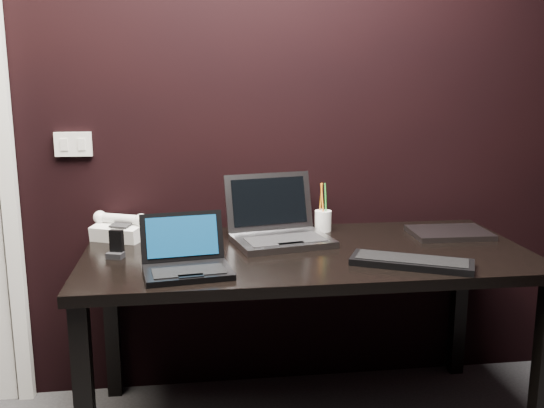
{
  "coord_description": "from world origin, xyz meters",
  "views": [
    {
      "loc": [
        -0.13,
        -0.81,
        1.39
      ],
      "look_at": [
        0.16,
        1.35,
        0.94
      ],
      "focal_mm": 40.0,
      "sensor_mm": 36.0,
      "label": 1
    }
  ],
  "objects": [
    {
      "name": "desk_phone",
      "position": [
        -0.43,
        1.67,
        0.78
      ],
      "size": [
        0.26,
        0.25,
        0.12
      ],
      "color": "white",
      "rests_on": "desk"
    },
    {
      "name": "mobile_phone",
      "position": [
        -0.42,
        1.4,
        0.78
      ],
      "size": [
        0.07,
        0.06,
        0.1
      ],
      "color": "black",
      "rests_on": "desk"
    },
    {
      "name": "wall_switch",
      "position": [
        -0.62,
        1.79,
        1.12
      ],
      "size": [
        0.15,
        0.02,
        0.1
      ],
      "color": "silver",
      "rests_on": "wall_back"
    },
    {
      "name": "desk",
      "position": [
        0.3,
        1.4,
        0.66
      ],
      "size": [
        1.7,
        0.8,
        0.74
      ],
      "color": "black",
      "rests_on": "ground"
    },
    {
      "name": "closed_laptop",
      "position": [
        0.93,
        1.54,
        0.75
      ],
      "size": [
        0.33,
        0.24,
        0.02
      ],
      "color": "#98989D",
      "rests_on": "desk"
    },
    {
      "name": "silver_laptop",
      "position": [
        0.21,
        1.54,
        0.79
      ],
      "size": [
        0.43,
        0.41,
        0.26
      ],
      "color": "gray",
      "rests_on": "desk"
    },
    {
      "name": "wall_back",
      "position": [
        0.0,
        1.8,
        1.3
      ],
      "size": [
        4.0,
        0.0,
        4.0
      ],
      "primitive_type": "plane",
      "rotation": [
        1.57,
        0.0,
        0.0
      ],
      "color": "black",
      "rests_on": "ground"
    },
    {
      "name": "pen_cup",
      "position": [
        0.42,
        1.68,
        0.79
      ],
      "size": [
        0.08,
        0.08,
        0.21
      ],
      "color": "white",
      "rests_on": "desk"
    },
    {
      "name": "netbook",
      "position": [
        -0.16,
        1.19,
        0.78
      ],
      "size": [
        0.32,
        0.3,
        0.19
      ],
      "color": "black",
      "rests_on": "desk"
    },
    {
      "name": "ext_keyboard",
      "position": [
        0.63,
        1.16,
        0.75
      ],
      "size": [
        0.44,
        0.32,
        0.03
      ],
      "color": "black",
      "rests_on": "desk"
    }
  ]
}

